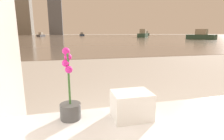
% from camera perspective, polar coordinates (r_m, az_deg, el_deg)
% --- Properties ---
extents(potted_orchid, '(0.12, 0.12, 0.42)m').
position_cam_1_polar(potted_orchid, '(1.06, -13.57, -10.15)').
color(potted_orchid, '#4C4C4C').
rests_on(potted_orchid, bathtub).
extents(towel_stack, '(0.22, 0.17, 0.16)m').
position_cam_1_polar(towel_stack, '(1.06, 6.37, -11.31)').
color(towel_stack, white).
rests_on(towel_stack, bathtub).
extents(harbor_water, '(180.00, 110.00, 0.01)m').
position_cam_1_polar(harbor_water, '(62.07, -13.26, 10.68)').
color(harbor_water, gray).
rests_on(harbor_water, ground_plane).
extents(harbor_boat_1, '(4.45, 5.56, 2.03)m').
position_cam_1_polar(harbor_boat_1, '(44.90, 10.04, 11.37)').
color(harbor_boat_1, '#335647').
rests_on(harbor_boat_1, harbor_water).
extents(harbor_boat_2, '(2.23, 3.59, 1.27)m').
position_cam_1_polar(harbor_boat_2, '(59.37, -22.19, 10.52)').
color(harbor_boat_2, '#4C4C51').
rests_on(harbor_boat_2, harbor_water).
extents(harbor_boat_3, '(1.69, 3.65, 1.32)m').
position_cam_1_polar(harbor_boat_3, '(70.94, -9.79, 11.32)').
color(harbor_boat_3, navy).
rests_on(harbor_boat_3, harbor_water).
extents(harbor_boat_4, '(2.86, 5.92, 2.13)m').
position_cam_1_polar(harbor_boat_4, '(89.56, 11.02, 11.55)').
color(harbor_boat_4, '#335647').
rests_on(harbor_boat_4, harbor_water).
extents(harbor_boat_5, '(3.59, 4.71, 1.70)m').
position_cam_1_polar(harbor_boat_5, '(33.57, 27.07, 9.93)').
color(harbor_boat_5, '#335647').
rests_on(harbor_boat_5, harbor_water).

